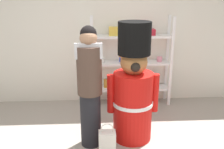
{
  "coord_description": "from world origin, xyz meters",
  "views": [
    {
      "loc": [
        -0.09,
        -2.59,
        2.05
      ],
      "look_at": [
        0.09,
        0.66,
        1.0
      ],
      "focal_mm": 41.29,
      "sensor_mm": 36.0,
      "label": 1
    }
  ],
  "objects_px": {
    "merchandise_shelf": "(131,61)",
    "shopping_bag": "(107,143)",
    "teddy_bear_guard": "(133,89)",
    "person_shopper": "(90,86)"
  },
  "relations": [
    {
      "from": "teddy_bear_guard",
      "to": "shopping_bag",
      "type": "relative_size",
      "value": 3.63
    },
    {
      "from": "teddy_bear_guard",
      "to": "shopping_bag",
      "type": "bearing_deg",
      "value": -131.99
    },
    {
      "from": "person_shopper",
      "to": "teddy_bear_guard",
      "type": "bearing_deg",
      "value": 12.56
    },
    {
      "from": "merchandise_shelf",
      "to": "teddy_bear_guard",
      "type": "relative_size",
      "value": 0.98
    },
    {
      "from": "merchandise_shelf",
      "to": "teddy_bear_guard",
      "type": "height_order",
      "value": "teddy_bear_guard"
    },
    {
      "from": "teddy_bear_guard",
      "to": "shopping_bag",
      "type": "height_order",
      "value": "teddy_bear_guard"
    },
    {
      "from": "merchandise_shelf",
      "to": "shopping_bag",
      "type": "distance_m",
      "value": 1.87
    },
    {
      "from": "person_shopper",
      "to": "shopping_bag",
      "type": "bearing_deg",
      "value": -53.39
    },
    {
      "from": "person_shopper",
      "to": "shopping_bag",
      "type": "distance_m",
      "value": 0.78
    },
    {
      "from": "teddy_bear_guard",
      "to": "person_shopper",
      "type": "height_order",
      "value": "teddy_bear_guard"
    }
  ]
}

